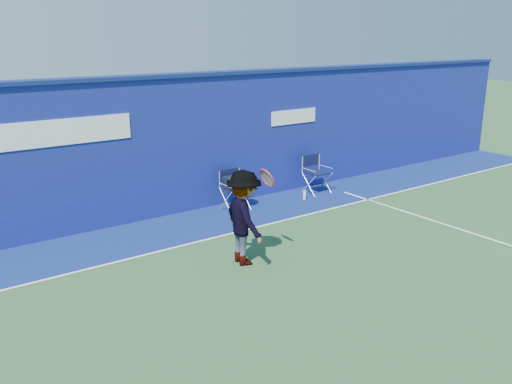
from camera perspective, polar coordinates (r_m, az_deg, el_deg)
ground at (r=8.39m, az=6.60°, el=-11.49°), size 80.00×80.00×0.00m
stadium_wall at (r=12.00m, az=-10.10°, el=4.80°), size 24.00×0.50×3.08m
out_of_bounds_strip at (r=11.47m, az=-7.29°, el=-3.65°), size 24.00×1.80×0.01m
court_lines at (r=8.78m, az=3.94°, el=-9.98°), size 24.00×12.00×0.01m
directors_chair_left at (r=12.41m, az=-2.19°, el=-0.14°), size 0.55×0.49×0.91m
directors_chair_right at (r=13.82m, az=6.39°, el=1.14°), size 0.57×0.51×0.95m
water_bottle at (r=13.26m, az=5.13°, el=-0.33°), size 0.07×0.07×0.22m
tennis_player at (r=9.37m, az=-1.25°, el=-2.71°), size 0.88×1.16×1.69m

